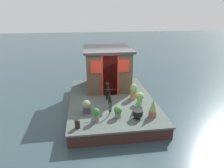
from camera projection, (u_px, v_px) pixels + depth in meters
The scene contains 13 objects.
ground_plane at pixel (111, 109), 8.39m from camera, with size 60.00×60.00×0.00m, color #2D4247.
houseboat_deck at pixel (111, 104), 8.30m from camera, with size 4.85×3.35×0.48m.
houseboat_cabin at pixel (107, 68), 9.11m from camera, with size 2.14×2.10×1.83m.
bicycle at pixel (108, 96), 7.56m from camera, with size 1.73×0.50×0.80m.
potted_plant_lavender at pixel (133, 91), 8.14m from camera, with size 0.30×0.30×0.62m.
potted_plant_ivy at pixel (140, 97), 7.68m from camera, with size 0.31×0.31×0.46m.
potted_plant_mint at pixel (139, 104), 7.14m from camera, with size 0.28×0.28×0.52m.
potted_plant_sage at pixel (96, 114), 6.45m from camera, with size 0.22×0.22×0.47m.
potted_plant_rosemary at pixel (118, 111), 6.73m from camera, with size 0.28×0.28×0.40m.
potted_plant_basil at pixel (153, 108), 6.72m from camera, with size 0.26×0.26×0.65m.
potted_plant_succulent at pixel (87, 106), 7.01m from camera, with size 0.31×0.31×0.47m.
charcoal_grill at pixel (138, 113), 6.66m from camera, with size 0.34×0.34×0.29m.
mooring_bollard at pixel (77, 124), 6.12m from camera, with size 0.17×0.17×0.29m.
Camera 1 is at (-7.43, 1.01, 3.90)m, focal length 32.25 mm.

